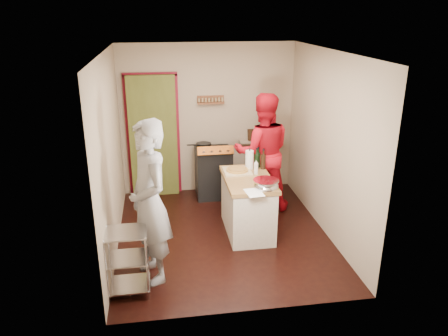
{
  "coord_description": "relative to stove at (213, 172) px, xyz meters",
  "views": [
    {
      "loc": [
        -0.85,
        -5.61,
        3.11
      ],
      "look_at": [
        0.02,
        0.0,
        1.03
      ],
      "focal_mm": 35.0,
      "sensor_mm": 36.0,
      "label": 1
    }
  ],
  "objects": [
    {
      "name": "island",
      "position": [
        0.33,
        -1.38,
        0.01
      ],
      "size": [
        0.67,
        1.27,
        1.16
      ],
      "color": "beige",
      "rests_on": "ground"
    },
    {
      "name": "stove",
      "position": [
        0.0,
        0.0,
        0.0
      ],
      "size": [
        0.6,
        0.63,
        1.0
      ],
      "color": "black",
      "rests_on": "ground"
    },
    {
      "name": "left_wall",
      "position": [
        -1.55,
        -1.42,
        0.85
      ],
      "size": [
        0.04,
        3.5,
        2.6
      ],
      "primitive_type": "cube",
      "color": "gray",
      "rests_on": "ground"
    },
    {
      "name": "floor",
      "position": [
        -0.05,
        -1.42,
        -0.45
      ],
      "size": [
        3.5,
        3.5,
        0.0
      ],
      "primitive_type": "plane",
      "color": "black",
      "rests_on": "ground"
    },
    {
      "name": "right_wall",
      "position": [
        1.45,
        -1.42,
        0.85
      ],
      "size": [
        0.04,
        3.5,
        2.6
      ],
      "primitive_type": "cube",
      "color": "gray",
      "rests_on": "ground"
    },
    {
      "name": "back_wall",
      "position": [
        -0.69,
        0.36,
        0.68
      ],
      "size": [
        3.0,
        0.44,
        2.6
      ],
      "color": "gray",
      "rests_on": "ground"
    },
    {
      "name": "person_red",
      "position": [
        0.72,
        -0.58,
        0.5
      ],
      "size": [
        1.0,
        0.82,
        1.91
      ],
      "primitive_type": "imported",
      "rotation": [
        0.0,
        0.0,
        3.03
      ],
      "color": "red",
      "rests_on": "ground"
    },
    {
      "name": "person_stripe",
      "position": [
        -1.05,
        -2.34,
        0.54
      ],
      "size": [
        0.7,
        0.84,
        1.98
      ],
      "primitive_type": "imported",
      "rotation": [
        0.0,
        0.0,
        -1.21
      ],
      "color": "#A3A3A8",
      "rests_on": "ground"
    },
    {
      "name": "ceiling",
      "position": [
        -0.05,
        -1.42,
        2.16
      ],
      "size": [
        3.0,
        3.5,
        0.02
      ],
      "primitive_type": "cube",
      "color": "white",
      "rests_on": "back_wall"
    },
    {
      "name": "wire_shelving",
      "position": [
        -1.33,
        -2.62,
        -0.01
      ],
      "size": [
        0.48,
        0.4,
        0.8
      ],
      "color": "silver",
      "rests_on": "ground"
    }
  ]
}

